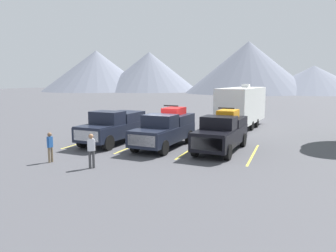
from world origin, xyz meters
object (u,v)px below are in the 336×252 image
pickup_truck_a (114,126)px  camper_trailer_a (242,105)px  person_a (91,148)px  pickup_truck_b (166,128)px  pickup_truck_c (222,131)px  person_b (50,145)px

pickup_truck_a → camper_trailer_a: 12.19m
camper_trailer_a → person_a: (-4.73, -15.71, -1.05)m
pickup_truck_a → pickup_truck_b: bearing=3.4°
pickup_truck_b → pickup_truck_c: (3.53, 0.17, -0.02)m
pickup_truck_a → pickup_truck_b: size_ratio=0.94×
pickup_truck_a → camper_trailer_a: (6.87, 10.03, 0.85)m
pickup_truck_b → pickup_truck_c: 3.53m
pickup_truck_a → person_b: pickup_truck_a is taller
pickup_truck_c → camper_trailer_a: 9.69m
pickup_truck_b → person_a: size_ratio=3.51×
pickup_truck_c → person_b: pickup_truck_c is taller
pickup_truck_a → pickup_truck_c: pickup_truck_c is taller
person_a → person_b: bearing=176.2°
pickup_truck_a → camper_trailer_a: bearing=55.6°
pickup_truck_c → person_b: size_ratio=3.68×
person_a → camper_trailer_a: bearing=73.3°
pickup_truck_b → pickup_truck_c: size_ratio=1.02×
pickup_truck_c → person_a: bearing=-129.5°
camper_trailer_a → pickup_truck_c: bearing=-88.4°
pickup_truck_a → pickup_truck_c: 7.15m
pickup_truck_c → person_b: 9.61m
pickup_truck_b → camper_trailer_a: size_ratio=0.63×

